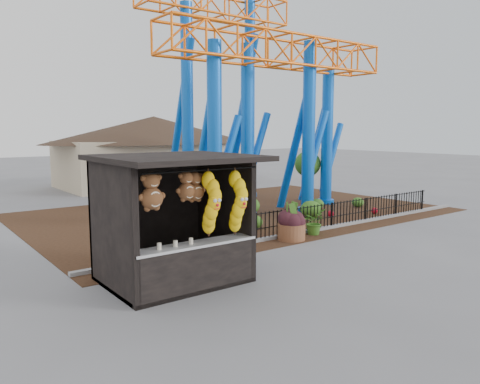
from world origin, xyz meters
TOP-DOWN VIEW (x-y plane):
  - ground at (0.00, 0.00)m, footprint 120.00×120.00m
  - mulch_bed at (4.00, 8.00)m, footprint 18.00×12.00m
  - curb at (4.00, 3.00)m, footprint 18.00×0.18m
  - prize_booth at (-3.01, 0.91)m, footprint 3.50×3.40m
  - picket_fence at (4.90, 3.00)m, footprint 12.20×0.06m
  - roller_coaster at (5.12, 8.23)m, footprint 11.00×6.37m
  - terracotta_planter at (2.29, 2.56)m, footprint 1.16×1.16m
  - planter_foliage at (2.29, 2.56)m, footprint 0.70×0.70m
  - potted_plant at (3.50, 2.70)m, footprint 1.04×0.98m
  - landscaping at (5.18, 5.92)m, footprint 8.34×3.98m
  - pavilion at (6.00, 20.00)m, footprint 15.00×15.00m

SIDE VIEW (x-z plane):
  - ground at x=0.00m, z-range 0.00..0.00m
  - mulch_bed at x=4.00m, z-range 0.00..0.02m
  - curb at x=4.00m, z-range 0.00..0.12m
  - terracotta_planter at x=2.29m, z-range 0.00..0.57m
  - landscaping at x=5.18m, z-range -0.04..0.73m
  - potted_plant at x=3.50m, z-range 0.00..0.92m
  - picket_fence at x=4.90m, z-range 0.00..1.00m
  - planter_foliage at x=2.29m, z-range 0.57..1.21m
  - prize_booth at x=-3.01m, z-range -0.03..3.09m
  - pavilion at x=6.00m, z-range 0.67..5.47m
  - roller_coaster at x=5.12m, z-range 1.03..11.85m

